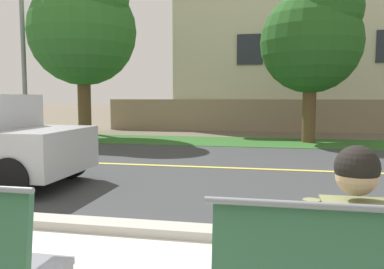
% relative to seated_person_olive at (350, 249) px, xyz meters
% --- Properties ---
extents(ground_plane, '(140.00, 140.00, 0.00)m').
position_rel_seated_person_olive_xyz_m(ground_plane, '(-1.21, 7.47, -0.68)').
color(ground_plane, '#665B4C').
extents(curb_edge, '(44.00, 0.30, 0.11)m').
position_rel_seated_person_olive_xyz_m(curb_edge, '(-1.21, 1.82, -0.62)').
color(curb_edge, '#ADA89E').
rests_on(curb_edge, ground_plane).
extents(street_asphalt, '(52.00, 8.00, 0.01)m').
position_rel_seated_person_olive_xyz_m(street_asphalt, '(-1.21, 5.97, -0.67)').
color(street_asphalt, '#383A3D').
rests_on(street_asphalt, ground_plane).
extents(road_centre_line, '(48.00, 0.14, 0.01)m').
position_rel_seated_person_olive_xyz_m(road_centre_line, '(-1.21, 5.97, -0.67)').
color(road_centre_line, '#E0CC4C').
rests_on(road_centre_line, ground_plane).
extents(far_verge_grass, '(48.00, 2.80, 0.02)m').
position_rel_seated_person_olive_xyz_m(far_verge_grass, '(-1.21, 10.92, -0.67)').
color(far_verge_grass, '#2D6026').
rests_on(far_verge_grass, ground_plane).
extents(seated_person_olive, '(0.52, 0.68, 1.25)m').
position_rel_seated_person_olive_xyz_m(seated_person_olive, '(0.00, 0.00, 0.00)').
color(seated_person_olive, '#333D56').
rests_on(seated_person_olive, ground_plane).
extents(streetlamp, '(0.24, 2.10, 7.03)m').
position_rel_seated_person_olive_xyz_m(streetlamp, '(-9.13, 10.72, 3.34)').
color(streetlamp, gray).
rests_on(streetlamp, ground_plane).
extents(shade_tree_far_left, '(3.84, 3.84, 6.34)m').
position_rel_seated_person_olive_xyz_m(shade_tree_far_left, '(-7.01, 11.06, 3.44)').
color(shade_tree_far_left, brown).
rests_on(shade_tree_far_left, ground_plane).
extents(shade_tree_left, '(3.26, 3.26, 5.37)m').
position_rel_seated_person_olive_xyz_m(shade_tree_left, '(0.90, 11.15, 2.81)').
color(shade_tree_left, brown).
rests_on(shade_tree_left, ground_plane).
extents(garden_wall, '(13.00, 0.36, 1.40)m').
position_rel_seated_person_olive_xyz_m(garden_wall, '(-1.25, 15.10, 0.02)').
color(garden_wall, gray).
rests_on(garden_wall, ground_plane).
extents(house_across_street, '(13.46, 6.91, 7.03)m').
position_rel_seated_person_olive_xyz_m(house_across_street, '(1.43, 18.29, 2.89)').
color(house_across_street, beige).
rests_on(house_across_street, ground_plane).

